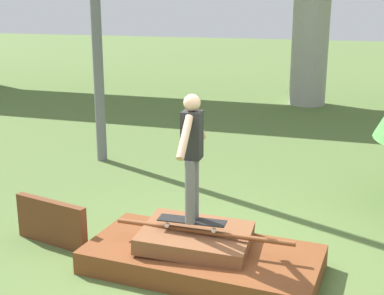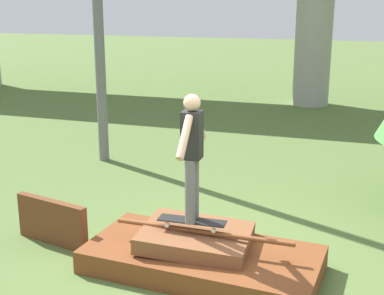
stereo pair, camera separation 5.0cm
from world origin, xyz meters
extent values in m
plane|color=#567038|center=(0.00, 0.00, 0.00)|extent=(80.00, 80.00, 0.00)
cube|color=brown|center=(0.00, 0.00, 0.14)|extent=(2.83, 1.48, 0.28)
cube|color=brown|center=(-0.11, 0.08, 0.37)|extent=(1.35, 1.10, 0.25)
cylinder|color=brown|center=(0.00, 0.00, 0.50)|extent=(2.17, 0.06, 0.06)
cube|color=brown|center=(-2.11, 0.08, 0.30)|extent=(1.14, 0.35, 0.61)
cube|color=black|center=(-0.14, 0.03, 0.61)|extent=(0.82, 0.24, 0.01)
cylinder|color=silver|center=(0.14, 0.13, 0.55)|extent=(0.06, 0.03, 0.05)
cylinder|color=silver|center=(0.15, -0.04, 0.55)|extent=(0.06, 0.03, 0.05)
cylinder|color=silver|center=(-0.43, 0.11, 0.55)|extent=(0.06, 0.03, 0.05)
cylinder|color=silver|center=(-0.42, -0.07, 0.55)|extent=(0.06, 0.03, 0.05)
cylinder|color=slate|center=(-0.15, 0.12, 1.00)|extent=(0.12, 0.12, 0.76)
cylinder|color=slate|center=(-0.14, -0.05, 1.00)|extent=(0.12, 0.12, 0.76)
cube|color=black|center=(-0.14, 0.03, 1.65)|extent=(0.23, 0.22, 0.55)
sphere|color=tan|center=(-0.14, 0.03, 2.02)|extent=(0.19, 0.19, 0.19)
cylinder|color=tan|center=(-0.16, 0.33, 1.70)|extent=(0.11, 0.44, 0.44)
cylinder|color=tan|center=(-0.13, -0.26, 1.70)|extent=(0.11, 0.44, 0.44)
cylinder|color=#A8A59E|center=(0.00, 11.16, 2.63)|extent=(1.10, 1.10, 5.26)
camera|label=1|loc=(1.67, -5.54, 3.12)|focal=50.00mm
camera|label=2|loc=(1.72, -5.52, 3.12)|focal=50.00mm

